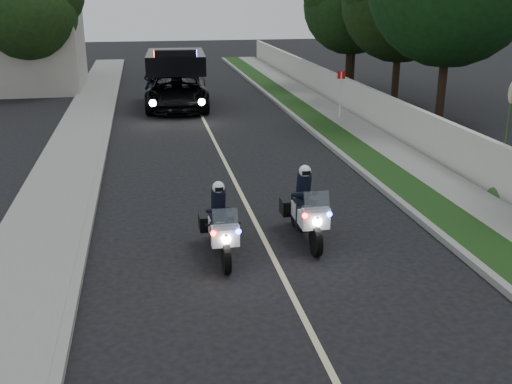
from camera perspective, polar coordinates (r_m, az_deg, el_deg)
The scene contains 21 objects.
ground at distance 12.50m, azimuth 2.44°, elevation -7.80°, with size 120.00×120.00×0.00m, color black.
curb_right at distance 22.61m, azimuth 6.93°, elevation 4.48°, with size 0.20×60.00×0.15m, color gray.
grass_verge at distance 22.82m, azimuth 8.62°, elevation 4.54°, with size 1.20×60.00×0.16m, color #193814.
sidewalk_right at distance 23.28m, azimuth 11.66°, elevation 4.65°, with size 1.40×60.00×0.16m, color gray.
property_wall at distance 23.52m, azimuth 14.04°, elevation 6.30°, with size 0.22×60.00×1.50m, color beige.
curb_left at distance 21.66m, azimuth -14.30°, elevation 3.39°, with size 0.20×60.00×0.15m, color gray.
sidewalk_left at distance 21.76m, azimuth -17.19°, elevation 3.22°, with size 2.00×60.00×0.16m, color gray.
building_far at distance 37.69m, azimuth -22.66°, elevation 14.16°, with size 8.00×6.00×7.00m, color #A8A396.
lane_marking at distance 21.77m, azimuth -3.45°, elevation 3.84°, with size 0.12×50.00×0.01m, color #BFB78C.
police_moto_left at distance 13.33m, azimuth -3.37°, elevation -6.06°, with size 0.69×1.98×1.68m, color white, non-canonical shape.
police_moto_right at distance 14.17m, azimuth 4.65°, elevation -4.53°, with size 0.73×2.10×1.78m, color silver, non-canonical shape.
police_suv at distance 30.34m, azimuth -7.43°, elevation 7.95°, with size 2.97×6.42×3.12m, color black.
bicycle at distance 31.64m, azimuth -9.90°, elevation 8.27°, with size 0.65×1.87×0.98m, color black.
cyclist at distance 31.64m, azimuth -9.90°, elevation 8.27°, with size 0.60×0.40×1.68m, color black.
sign_post at distance 27.44m, azimuth 7.91°, elevation 6.79°, with size 0.35×0.35×2.25m, color red, non-canonical shape.
tree_right_b at distance 27.46m, azimuth 16.88°, elevation 6.17°, with size 6.79×6.79×11.31m, color #133A13, non-canonical shape.
tree_right_c at distance 31.96m, azimuth 12.93°, elevation 8.18°, with size 5.79×5.79×9.64m, color #193310, non-canonical shape.
tree_right_d at distance 36.57m, azimuth 8.66°, elevation 9.71°, with size 5.46×5.46×9.09m, color #1A3A13, non-canonical shape.
tree_right_e at distance 36.86m, azimuth 8.96°, elevation 9.76°, with size 5.47×5.47×9.12m, color black, non-canonical shape.
tree_left_near at distance 35.62m, azimuth -20.02°, elevation 8.57°, with size 5.21×5.21×8.68m, color #1D3D14, non-canonical shape.
tree_left_far at distance 41.56m, azimuth -20.00°, elevation 9.88°, with size 6.94×6.94×11.57m, color black, non-canonical shape.
Camera 1 is at (-2.57, -10.89, 5.57)m, focal length 42.18 mm.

